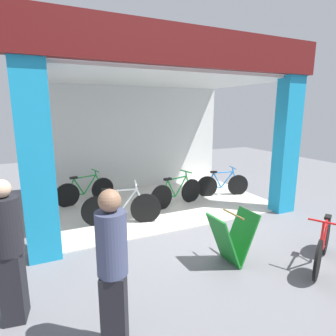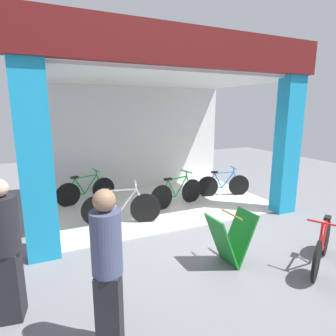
{
  "view_description": "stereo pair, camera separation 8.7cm",
  "coord_description": "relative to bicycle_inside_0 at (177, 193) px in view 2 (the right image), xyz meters",
  "views": [
    {
      "loc": [
        -2.62,
        -4.78,
        2.46
      ],
      "look_at": [
        0.0,
        0.88,
        1.15
      ],
      "focal_mm": 29.7,
      "sensor_mm": 36.0,
      "label": 1
    },
    {
      "loc": [
        -2.54,
        -4.81,
        2.46
      ],
      "look_at": [
        0.0,
        0.88,
        1.15
      ],
      "focal_mm": 29.7,
      "sensor_mm": 36.0,
      "label": 2
    }
  ],
  "objects": [
    {
      "name": "sandwich_board_sign",
      "position": [
        -0.41,
        -2.81,
        0.07
      ],
      "size": [
        0.74,
        0.51,
        0.86
      ],
      "color": "#197226",
      "rests_on": "ground"
    },
    {
      "name": "bicycle_parked_0",
      "position": [
        0.87,
        -3.48,
        -0.02
      ],
      "size": [
        1.38,
        0.79,
        0.85
      ],
      "color": "black",
      "rests_on": "ground"
    },
    {
      "name": "shop_facade",
      "position": [
        -0.47,
        0.45,
        1.74
      ],
      "size": [
        6.09,
        3.85,
        3.91
      ],
      "color": "beige",
      "rests_on": "ground"
    },
    {
      "name": "bicycle_inside_1",
      "position": [
        -1.62,
        -0.56,
        0.02
      ],
      "size": [
        1.66,
        0.55,
        0.94
      ],
      "color": "black",
      "rests_on": "ground"
    },
    {
      "name": "pedestrian_0",
      "position": [
        -2.55,
        -3.7,
        0.53
      ],
      "size": [
        0.4,
        0.4,
        1.75
      ],
      "color": "black",
      "rests_on": "ground"
    },
    {
      "name": "ground_plane",
      "position": [
        -0.47,
        -1.37,
        -0.36
      ],
      "size": [
        19.79,
        19.79,
        0.0
      ],
      "primitive_type": "plane",
      "color": "slate",
      "rests_on": "ground"
    },
    {
      "name": "pedestrian_1",
      "position": [
        -3.52,
        -2.75,
        0.53
      ],
      "size": [
        0.37,
        0.37,
        1.72
      ],
      "color": "black",
      "rests_on": "ground"
    },
    {
      "name": "bicycle_inside_0",
      "position": [
        0.0,
        0.0,
        0.0
      ],
      "size": [
        1.61,
        0.49,
        0.9
      ],
      "color": "black",
      "rests_on": "ground"
    },
    {
      "name": "bicycle_inside_3",
      "position": [
        1.59,
        0.22,
        -0.02
      ],
      "size": [
        1.5,
        0.5,
        0.85
      ],
      "color": "black",
      "rests_on": "ground"
    },
    {
      "name": "bicycle_inside_2",
      "position": [
        -2.11,
        1.21,
        -0.01
      ],
      "size": [
        1.57,
        0.48,
        0.88
      ],
      "color": "black",
      "rests_on": "ground"
    }
  ]
}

